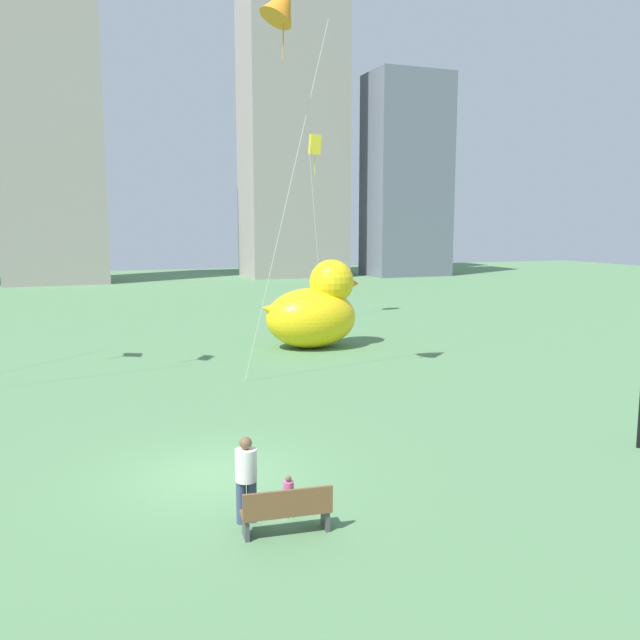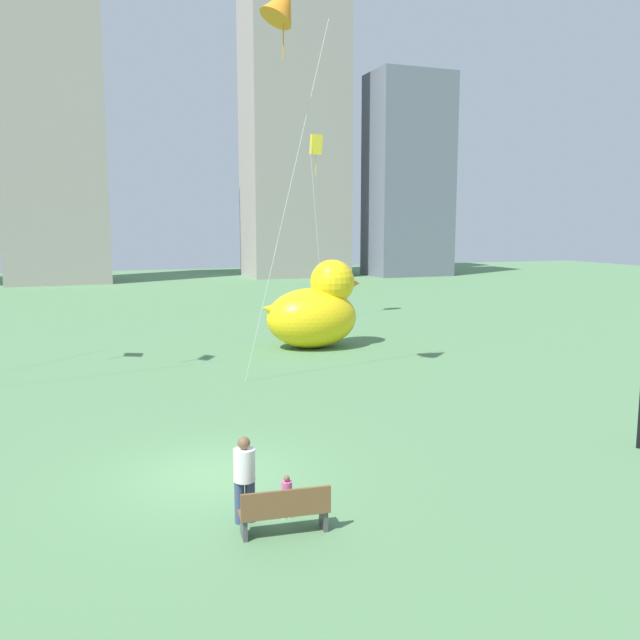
{
  "view_description": "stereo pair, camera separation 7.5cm",
  "coord_description": "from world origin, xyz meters",
  "px_view_note": "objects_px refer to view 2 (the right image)",
  "views": [
    {
      "loc": [
        -2.75,
        -14.19,
        5.59
      ],
      "look_at": [
        4.58,
        5.33,
        2.58
      ],
      "focal_mm": 37.23,
      "sensor_mm": 36.0,
      "label": 1
    },
    {
      "loc": [
        -2.68,
        -14.21,
        5.59
      ],
      "look_at": [
        4.58,
        5.33,
        2.58
      ],
      "focal_mm": 37.23,
      "sensor_mm": 36.0,
      "label": 2
    }
  ],
  "objects_px": {
    "person_adult": "(244,475)",
    "giant_inflatable_duck": "(315,310)",
    "kite_orange": "(283,4)",
    "kite_yellow": "(316,145)",
    "person_child": "(287,494)",
    "park_bench": "(285,510)"
  },
  "relations": [
    {
      "from": "person_adult",
      "to": "giant_inflatable_duck",
      "type": "distance_m",
      "value": 18.1
    },
    {
      "from": "kite_orange",
      "to": "kite_yellow",
      "type": "relative_size",
      "value": 1.23
    },
    {
      "from": "kite_orange",
      "to": "person_adult",
      "type": "bearing_deg",
      "value": -111.92
    },
    {
      "from": "person_adult",
      "to": "kite_yellow",
      "type": "xyz_separation_m",
      "value": [
        10.46,
        24.72,
        9.11
      ]
    },
    {
      "from": "person_child",
      "to": "kite_orange",
      "type": "relative_size",
      "value": 0.06
    },
    {
      "from": "kite_yellow",
      "to": "park_bench",
      "type": "bearing_deg",
      "value": -111.23
    },
    {
      "from": "park_bench",
      "to": "kite_yellow",
      "type": "xyz_separation_m",
      "value": [
        9.9,
        25.49,
        9.56
      ]
    },
    {
      "from": "park_bench",
      "to": "kite_orange",
      "type": "xyz_separation_m",
      "value": [
        3.17,
        10.02,
        11.91
      ]
    },
    {
      "from": "giant_inflatable_duck",
      "to": "kite_orange",
      "type": "height_order",
      "value": "kite_orange"
    },
    {
      "from": "person_child",
      "to": "park_bench",
      "type": "bearing_deg",
      "value": -110.08
    },
    {
      "from": "person_child",
      "to": "kite_yellow",
      "type": "distance_m",
      "value": 28.3
    },
    {
      "from": "park_bench",
      "to": "person_child",
      "type": "distance_m",
      "value": 0.72
    },
    {
      "from": "park_bench",
      "to": "person_adult",
      "type": "bearing_deg",
      "value": 125.86
    },
    {
      "from": "person_adult",
      "to": "kite_yellow",
      "type": "distance_m",
      "value": 28.35
    },
    {
      "from": "kite_orange",
      "to": "kite_yellow",
      "type": "bearing_deg",
      "value": 66.48
    },
    {
      "from": "kite_yellow",
      "to": "kite_orange",
      "type": "bearing_deg",
      "value": -113.52
    },
    {
      "from": "person_child",
      "to": "kite_orange",
      "type": "xyz_separation_m",
      "value": [
        2.92,
        9.34,
        11.92
      ]
    },
    {
      "from": "person_child",
      "to": "giant_inflatable_duck",
      "type": "height_order",
      "value": "giant_inflatable_duck"
    },
    {
      "from": "person_adult",
      "to": "kite_orange",
      "type": "relative_size",
      "value": 0.13
    },
    {
      "from": "kite_orange",
      "to": "kite_yellow",
      "type": "distance_m",
      "value": 17.04
    },
    {
      "from": "person_adult",
      "to": "person_child",
      "type": "height_order",
      "value": "person_adult"
    },
    {
      "from": "park_bench",
      "to": "kite_orange",
      "type": "distance_m",
      "value": 15.88
    }
  ]
}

